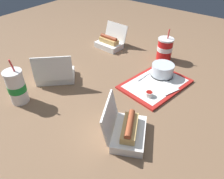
{
  "coord_description": "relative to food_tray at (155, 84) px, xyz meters",
  "views": [
    {
      "loc": [
        -0.7,
        -0.58,
        0.71
      ],
      "look_at": [
        -0.0,
        -0.04,
        0.05
      ],
      "focal_mm": 35.0,
      "sensor_mm": 36.0,
      "label": 1
    }
  ],
  "objects": [
    {
      "name": "clamshell_hotdog_back",
      "position": [
        0.22,
        0.49,
        0.03
      ],
      "size": [
        0.17,
        0.19,
        0.16
      ],
      "color": "white",
      "rests_on": "ground_plane"
    },
    {
      "name": "ketchup_cup",
      "position": [
        -0.12,
        -0.03,
        0.02
      ],
      "size": [
        0.04,
        0.04,
        0.02
      ],
      "color": "white",
      "rests_on": "food_tray"
    },
    {
      "name": "cake_container",
      "position": [
        0.09,
        0.01,
        0.04
      ],
      "size": [
        0.13,
        0.13,
        0.07
      ],
      "color": "black",
      "rests_on": "food_tray"
    },
    {
      "name": "soda_cup_front",
      "position": [
        0.3,
        0.1,
        0.07
      ],
      "size": [
        0.1,
        0.1,
        0.21
      ],
      "color": "red",
      "rests_on": "ground_plane"
    },
    {
      "name": "ground_plane",
      "position": [
        -0.23,
        0.17,
        -0.01
      ],
      "size": [
        3.2,
        3.2,
        0.0
      ],
      "primitive_type": "plane",
      "color": "brown"
    },
    {
      "name": "food_tray",
      "position": [
        0.0,
        0.0,
        0.0
      ],
      "size": [
        0.41,
        0.32,
        0.01
      ],
      "color": "red",
      "rests_on": "ground_plane"
    },
    {
      "name": "clamshell_hotdog_left",
      "position": [
        -0.41,
        -0.08,
        0.03
      ],
      "size": [
        0.25,
        0.23,
        0.17
      ],
      "color": "white",
      "rests_on": "ground_plane"
    },
    {
      "name": "plastic_fork",
      "position": [
        0.01,
        0.09,
        0.01
      ],
      "size": [
        0.11,
        0.02,
        0.0
      ],
      "primitive_type": "cube",
      "rotation": [
        0.0,
        0.0,
        -0.09
      ],
      "color": "white",
      "rests_on": "food_tray"
    },
    {
      "name": "napkin_stack",
      "position": [
        -0.01,
        -0.07,
        0.01
      ],
      "size": [
        0.13,
        0.13,
        0.0
      ],
      "primitive_type": "cube",
      "rotation": [
        0.0,
        0.0,
        -0.36
      ],
      "color": "white",
      "rests_on": "food_tray"
    },
    {
      "name": "clamshell_sandwich_center",
      "position": [
        -0.3,
        0.48,
        0.04
      ],
      "size": [
        0.25,
        0.25,
        0.18
      ],
      "color": "white",
      "rests_on": "ground_plane"
    },
    {
      "name": "soda_cup_left",
      "position": [
        -0.54,
        0.48,
        0.08
      ],
      "size": [
        0.09,
        0.09,
        0.24
      ],
      "color": "white",
      "rests_on": "ground_plane"
    }
  ]
}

